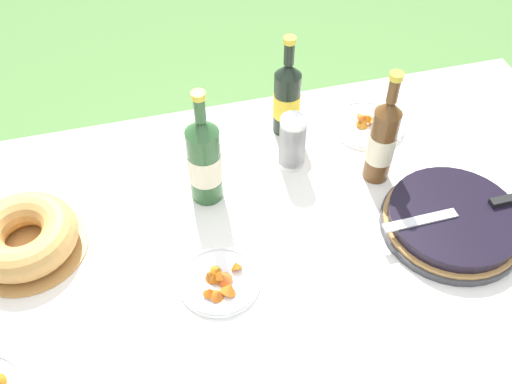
{
  "coord_description": "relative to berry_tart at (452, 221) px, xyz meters",
  "views": [
    {
      "loc": [
        -0.32,
        -0.83,
        1.84
      ],
      "look_at": [
        -0.08,
        0.11,
        0.78
      ],
      "focal_mm": 40.0,
      "sensor_mm": 36.0,
      "label": 1
    }
  ],
  "objects": [
    {
      "name": "cup_stack",
      "position": [
        -0.32,
        0.32,
        0.05
      ],
      "size": [
        0.07,
        0.07,
        0.16
      ],
      "color": "white",
      "rests_on": "tablecloth"
    },
    {
      "name": "cider_bottle_amber",
      "position": [
        -0.11,
        0.22,
        0.1
      ],
      "size": [
        0.07,
        0.07,
        0.34
      ],
      "color": "brown",
      "rests_on": "tablecloth"
    },
    {
      "name": "ground_plane",
      "position": [
        -0.38,
        0.08,
        -0.75
      ],
      "size": [
        16.0,
        16.0,
        0.0
      ],
      "primitive_type": "plane",
      "color": "#568442"
    },
    {
      "name": "cider_bottle_green",
      "position": [
        -0.57,
        0.27,
        0.1
      ],
      "size": [
        0.09,
        0.09,
        0.34
      ],
      "color": "#2D562D",
      "rests_on": "tablecloth"
    },
    {
      "name": "tablecloth",
      "position": [
        -0.38,
        0.08,
        -0.04
      ],
      "size": [
        1.81,
        1.08,
        0.1
      ],
      "color": "white",
      "rests_on": "garden_table"
    },
    {
      "name": "garden_table",
      "position": [
        -0.38,
        0.08,
        -0.09
      ],
      "size": [
        1.8,
        1.07,
        0.71
      ],
      "color": "brown",
      "rests_on": "ground_plane"
    },
    {
      "name": "berry_tart",
      "position": [
        0.0,
        0.0,
        0.0
      ],
      "size": [
        0.35,
        0.35,
        0.06
      ],
      "color": "#38383D",
      "rests_on": "tablecloth"
    },
    {
      "name": "bundt_cake",
      "position": [
        -1.03,
        0.21,
        0.02
      ],
      "size": [
        0.29,
        0.29,
        0.09
      ],
      "color": "#B78447",
      "rests_on": "tablecloth"
    },
    {
      "name": "snack_plate_right",
      "position": [
        -0.05,
        0.41,
        -0.02
      ],
      "size": [
        0.22,
        0.22,
        0.06
      ],
      "color": "white",
      "rests_on": "tablecloth"
    },
    {
      "name": "serving_knife",
      "position": [
        0.03,
        0.0,
        0.04
      ],
      "size": [
        0.38,
        0.03,
        0.01
      ],
      "rotation": [
        0.0,
        0.0,
        3.16
      ],
      "color": "silver",
      "rests_on": "berry_tart"
    },
    {
      "name": "juice_bottle_red",
      "position": [
        -0.29,
        0.47,
        0.09
      ],
      "size": [
        0.08,
        0.08,
        0.31
      ],
      "color": "black",
      "rests_on": "tablecloth"
    },
    {
      "name": "snack_plate_near",
      "position": [
        -0.6,
        -0.01,
        -0.02
      ],
      "size": [
        0.19,
        0.19,
        0.05
      ],
      "color": "white",
      "rests_on": "tablecloth"
    }
  ]
}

